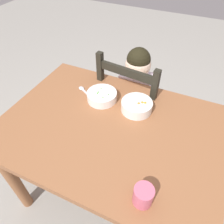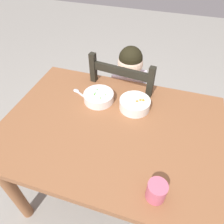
% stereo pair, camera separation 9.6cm
% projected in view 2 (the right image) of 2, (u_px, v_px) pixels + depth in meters
% --- Properties ---
extents(ground_plane, '(8.00, 8.00, 0.00)m').
position_uv_depth(ground_plane, '(111.00, 189.00, 1.62)').
color(ground_plane, gray).
extents(dining_table, '(1.17, 0.84, 0.73)m').
position_uv_depth(dining_table, '(111.00, 139.00, 1.20)').
color(dining_table, brown).
rests_on(dining_table, ground).
extents(dining_chair, '(0.47, 0.47, 0.93)m').
position_uv_depth(dining_chair, '(126.00, 107.00, 1.64)').
color(dining_chair, black).
rests_on(dining_chair, ground).
extents(child_figure, '(0.32, 0.31, 0.93)m').
position_uv_depth(child_figure, '(128.00, 90.00, 1.52)').
color(child_figure, silver).
rests_on(child_figure, ground).
extents(bowl_of_peas, '(0.18, 0.18, 0.06)m').
position_uv_depth(bowl_of_peas, '(99.00, 97.00, 1.24)').
color(bowl_of_peas, white).
rests_on(bowl_of_peas, dining_table).
extents(bowl_of_carrots, '(0.17, 0.17, 0.06)m').
position_uv_depth(bowl_of_carrots, '(135.00, 104.00, 1.19)').
color(bowl_of_carrots, white).
rests_on(bowl_of_carrots, dining_table).
extents(spoon, '(0.13, 0.08, 0.01)m').
position_uv_depth(spoon, '(78.00, 92.00, 1.31)').
color(spoon, silver).
rests_on(spoon, dining_table).
extents(drinking_cup, '(0.08, 0.08, 0.09)m').
position_uv_depth(drinking_cup, '(156.00, 191.00, 0.81)').
color(drinking_cup, '#CD5D76').
rests_on(drinking_cup, dining_table).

